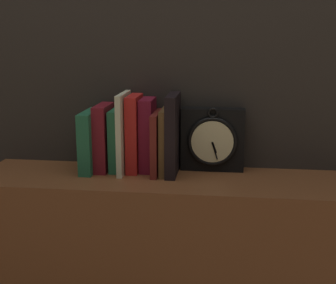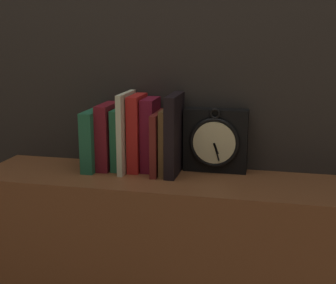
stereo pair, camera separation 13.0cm
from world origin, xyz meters
name	(u,v)px [view 1 (the left image)]	position (x,y,z in m)	size (l,w,h in m)	color
clock	(213,140)	(0.13, 0.10, 0.82)	(0.20, 0.07, 0.21)	black
book_slot0_green	(91,141)	(-0.25, 0.05, 0.81)	(0.04, 0.16, 0.19)	#226441
book_slot1_maroon	(104,138)	(-0.21, 0.06, 0.82)	(0.04, 0.13, 0.21)	maroon
book_slot2_green	(117,140)	(-0.17, 0.07, 0.81)	(0.03, 0.12, 0.19)	#256A44
book_slot3_cream	(124,133)	(-0.14, 0.05, 0.84)	(0.02, 0.16, 0.25)	beige
book_slot4_red	(134,133)	(-0.11, 0.07, 0.84)	(0.04, 0.12, 0.24)	red
book_slot5_maroon	(148,135)	(-0.07, 0.08, 0.83)	(0.04, 0.11, 0.23)	maroon
book_slot6_maroon	(157,143)	(-0.04, 0.05, 0.81)	(0.02, 0.16, 0.19)	maroon
book_slot7_brown	(165,141)	(-0.02, 0.06, 0.82)	(0.02, 0.15, 0.20)	brown
book_slot8_black	(173,134)	(0.01, 0.05, 0.84)	(0.03, 0.16, 0.25)	black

